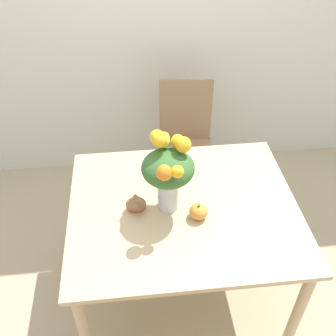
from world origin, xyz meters
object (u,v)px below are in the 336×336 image
turkey_figurine (136,202)px  dining_chair_near_window (185,144)px  pumpkin (198,212)px  flower_vase (168,170)px

turkey_figurine → dining_chair_near_window: dining_chair_near_window is taller
turkey_figurine → pumpkin: bearing=-17.7°
pumpkin → turkey_figurine: same height
turkey_figurine → dining_chair_near_window: (0.41, 0.90, -0.31)m
dining_chair_near_window → flower_vase: bearing=-97.6°
turkey_figurine → dining_chair_near_window: size_ratio=0.15×
pumpkin → flower_vase: bearing=145.7°
flower_vase → turkey_figurine: 0.28m
flower_vase → dining_chair_near_window: bearing=75.6°
pumpkin → turkey_figurine: (-0.33, 0.11, 0.01)m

